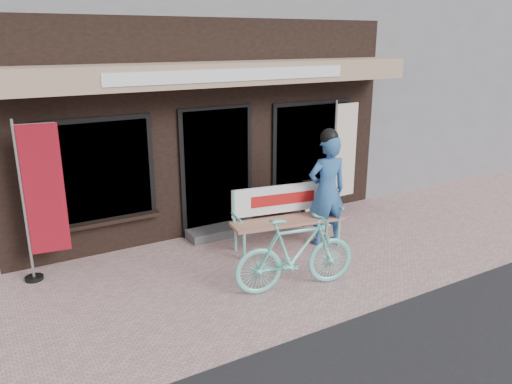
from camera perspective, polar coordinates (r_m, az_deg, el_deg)
ground at (r=7.37m, az=2.57°, el=-9.26°), size 70.00×70.00×0.00m
storefront at (r=11.10m, az=-11.77°, el=15.35°), size 7.00×6.77×6.00m
neighbor_right_near at (r=16.39m, az=17.93°, el=14.71°), size 10.00×7.00×5.60m
bench at (r=8.10m, az=3.41°, el=-2.26°), size 1.91×0.77×1.01m
person at (r=8.16m, az=8.13°, el=0.40°), size 0.73×0.54×1.93m
bicycle at (r=6.76m, az=4.54°, el=-7.00°), size 1.78×0.81×1.03m
nobori_red at (r=7.42m, az=-23.31°, el=-0.70°), size 0.68×0.28×2.29m
nobori_cream at (r=9.53m, az=9.92°, el=3.97°), size 0.65×0.25×2.22m
menu_stand at (r=9.10m, az=6.51°, el=-1.13°), size 0.43×0.13×0.85m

